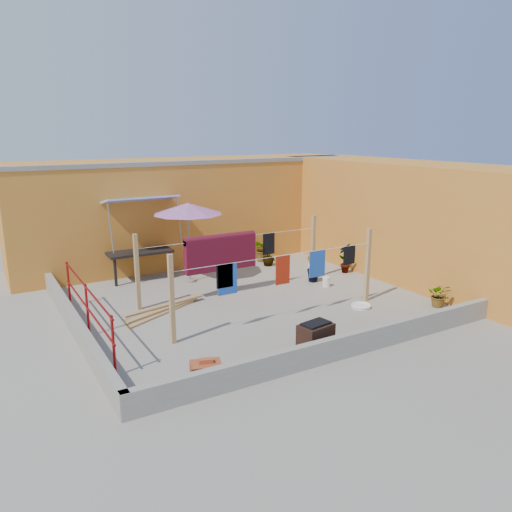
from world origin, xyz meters
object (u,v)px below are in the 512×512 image
object	(u,v)px
brick_stack	(206,373)
water_jug_b	(312,262)
patio_umbrella	(188,209)
water_jug_a	(326,282)
green_hose	(266,259)
outdoor_table	(139,253)
brazier	(316,337)
white_basin	(361,306)
plant_back_a	(262,249)

from	to	relation	value
brick_stack	water_jug_b	size ratio (longest dim) A/B	1.72
patio_umbrella	water_jug_a	distance (m)	4.18
patio_umbrella	green_hose	world-z (taller)	patio_umbrella
outdoor_table	brazier	size ratio (longest dim) A/B	2.55
brick_stack	water_jug_a	bearing A→B (deg)	32.66
outdoor_table	white_basin	world-z (taller)	outdoor_table
white_basin	green_hose	distance (m)	4.94
outdoor_table	patio_umbrella	bearing A→B (deg)	-39.43
brazier	water_jug_a	xyz separation A→B (m)	(2.66, 3.08, -0.14)
patio_umbrella	brick_stack	distance (m)	6.12
water_jug_b	plant_back_a	bearing A→B (deg)	125.63
water_jug_a	water_jug_b	bearing A→B (deg)	64.32
green_hose	patio_umbrella	bearing A→B (deg)	-163.14
water_jug_b	plant_back_a	size ratio (longest dim) A/B	0.43
patio_umbrella	water_jug_a	world-z (taller)	patio_umbrella
outdoor_table	brazier	distance (m)	6.46
brick_stack	plant_back_a	xyz separation A→B (m)	(4.91, 6.40, 0.21)
brick_stack	patio_umbrella	bearing A→B (deg)	69.70
outdoor_table	green_hose	distance (m)	4.21
patio_umbrella	plant_back_a	bearing A→B (deg)	17.68
water_jug_a	green_hose	world-z (taller)	water_jug_a
white_basin	brick_stack	bearing A→B (deg)	-162.48
outdoor_table	water_jug_a	world-z (taller)	outdoor_table
brazier	water_jug_b	size ratio (longest dim) A/B	2.03
patio_umbrella	outdoor_table	size ratio (longest dim) A/B	1.37
brazier	water_jug_a	world-z (taller)	brazier
white_basin	water_jug_a	distance (m)	1.74
brick_stack	water_jug_a	distance (m)	5.91
brazier	white_basin	size ratio (longest dim) A/B	1.47
patio_umbrella	green_hose	bearing A→B (deg)	16.86
outdoor_table	plant_back_a	world-z (taller)	outdoor_table
green_hose	plant_back_a	xyz separation A→B (m)	(-0.15, 0.00, 0.36)
white_basin	green_hose	xyz separation A→B (m)	(0.38, 4.92, -0.01)
brazier	water_jug_b	world-z (taller)	brazier
outdoor_table	plant_back_a	xyz separation A→B (m)	(4.01, 0.00, -0.35)
plant_back_a	green_hose	bearing A→B (deg)	0.00
water_jug_a	green_hose	size ratio (longest dim) A/B	0.55
brazier	water_jug_a	distance (m)	4.07
white_basin	outdoor_table	bearing A→B (deg)	127.45
water_jug_b	patio_umbrella	bearing A→B (deg)	173.75
white_basin	water_jug_a	xyz separation A→B (m)	(0.30, 1.71, 0.09)
brazier	outdoor_table	bearing A→B (deg)	102.61
patio_umbrella	water_jug_a	xyz separation A→B (m)	(2.95, -2.29, -1.88)
patio_umbrella	white_basin	world-z (taller)	patio_umbrella
water_jug_a	green_hose	bearing A→B (deg)	88.48
patio_umbrella	plant_back_a	world-z (taller)	patio_umbrella
patio_umbrella	water_jug_b	distance (m)	4.30
outdoor_table	brick_stack	size ratio (longest dim) A/B	3.02
brazier	water_jug_b	distance (m)	6.10
water_jug_b	green_hose	size ratio (longest dim) A/B	0.61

